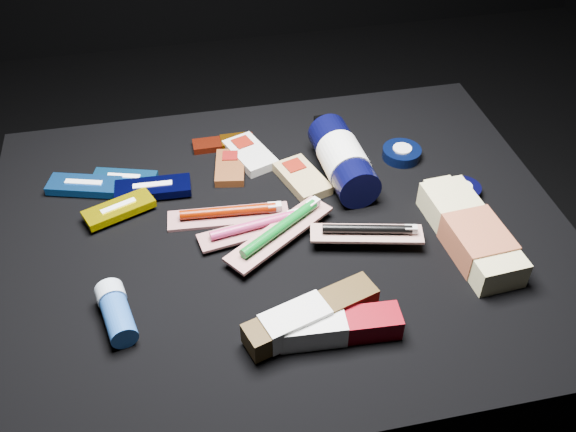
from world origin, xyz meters
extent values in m
plane|color=black|center=(0.00, 0.00, 0.00)|extent=(3.00, 3.00, 0.00)
cube|color=black|center=(0.00, 0.00, 0.20)|extent=(0.98, 0.78, 0.40)
cube|color=#12518F|center=(-0.26, 0.19, 0.41)|extent=(0.12, 0.08, 0.01)
cube|color=white|center=(-0.26, 0.19, 0.41)|extent=(0.06, 0.03, 0.02)
cube|color=#144D9C|center=(-0.33, 0.18, 0.41)|extent=(0.14, 0.08, 0.02)
cube|color=white|center=(-0.33, 0.18, 0.41)|extent=(0.07, 0.03, 0.02)
cube|color=black|center=(-0.20, 0.14, 0.41)|extent=(0.14, 0.06, 0.02)
cube|color=white|center=(-0.20, 0.14, 0.41)|extent=(0.07, 0.02, 0.02)
cube|color=#D6C200|center=(-0.27, 0.09, 0.41)|extent=(0.13, 0.09, 0.01)
cube|color=white|center=(-0.27, 0.09, 0.42)|extent=(0.06, 0.03, 0.02)
cube|color=#603015|center=(-0.06, 0.18, 0.41)|extent=(0.07, 0.11, 0.02)
cube|color=#640D0C|center=(-0.06, 0.20, 0.41)|extent=(0.03, 0.03, 0.02)
cube|color=silver|center=(-0.02, 0.21, 0.41)|extent=(0.10, 0.13, 0.02)
cube|color=#671209|center=(-0.03, 0.24, 0.41)|extent=(0.04, 0.04, 0.02)
cube|color=tan|center=(0.06, 0.12, 0.41)|extent=(0.09, 0.13, 0.02)
cube|color=maroon|center=(0.05, 0.15, 0.41)|extent=(0.04, 0.04, 0.02)
cube|color=maroon|center=(-0.06, 0.26, 0.41)|extent=(0.12, 0.04, 0.01)
cube|color=#AA5F0B|center=(-0.04, 0.26, 0.41)|extent=(0.05, 0.04, 0.01)
cylinder|color=black|center=(0.14, 0.12, 0.44)|extent=(0.09, 0.20, 0.08)
cylinder|color=silver|center=(0.14, 0.11, 0.44)|extent=(0.08, 0.09, 0.08)
cylinder|color=black|center=(0.13, 0.23, 0.44)|extent=(0.03, 0.03, 0.03)
cube|color=black|center=(0.13, 0.25, 0.43)|extent=(0.02, 0.03, 0.02)
cylinder|color=black|center=(0.27, 0.15, 0.41)|extent=(0.07, 0.07, 0.02)
cylinder|color=silver|center=(0.27, 0.15, 0.41)|extent=(0.04, 0.04, 0.02)
cylinder|color=black|center=(0.34, 0.03, 0.41)|extent=(0.06, 0.06, 0.02)
cylinder|color=silver|center=(0.34, 0.03, 0.41)|extent=(0.03, 0.03, 0.02)
cube|color=beige|center=(0.30, -0.09, 0.42)|extent=(0.10, 0.23, 0.05)
cube|color=#A35335|center=(0.30, -0.12, 0.43)|extent=(0.09, 0.11, 0.05)
cube|color=beige|center=(0.29, 0.02, 0.42)|extent=(0.05, 0.03, 0.03)
cylinder|color=#204E9D|center=(-0.27, -0.16, 0.42)|extent=(0.06, 0.08, 0.04)
cylinder|color=#ABBCCD|center=(-0.28, -0.11, 0.42)|extent=(0.05, 0.04, 0.04)
cube|color=#B2A9A5|center=(-0.08, 0.05, 0.40)|extent=(0.21, 0.06, 0.01)
cylinder|color=#621200|center=(-0.08, 0.05, 0.42)|extent=(0.17, 0.03, 0.02)
cube|color=silver|center=(0.00, 0.04, 0.42)|extent=(0.02, 0.02, 0.01)
cube|color=#B2A8A5|center=(-0.05, 0.00, 0.41)|extent=(0.19, 0.07, 0.01)
cylinder|color=#A3275D|center=(-0.05, 0.00, 0.42)|extent=(0.15, 0.04, 0.01)
cube|color=white|center=(0.02, 0.01, 0.42)|extent=(0.02, 0.02, 0.01)
cube|color=beige|center=(-0.01, -0.03, 0.42)|extent=(0.20, 0.16, 0.01)
cylinder|color=#056219|center=(-0.01, -0.03, 0.43)|extent=(0.15, 0.11, 0.02)
cube|color=silver|center=(0.06, 0.02, 0.43)|extent=(0.03, 0.02, 0.01)
cube|color=silver|center=(0.13, -0.06, 0.42)|extent=(0.19, 0.08, 0.01)
cylinder|color=black|center=(0.13, -0.06, 0.43)|extent=(0.14, 0.05, 0.01)
cube|color=#B8B8B4|center=(0.20, -0.08, 0.44)|extent=(0.02, 0.02, 0.01)
cube|color=#70000A|center=(0.03, -0.23, 0.42)|extent=(0.20, 0.06, 0.04)
cube|color=silver|center=(0.00, -0.23, 0.42)|extent=(0.10, 0.05, 0.04)
cube|color=#38270D|center=(0.00, -0.21, 0.42)|extent=(0.21, 0.11, 0.04)
cube|color=silver|center=(-0.02, -0.22, 0.43)|extent=(0.11, 0.07, 0.04)
camera|label=1|loc=(-0.15, -0.78, 1.15)|focal=40.00mm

